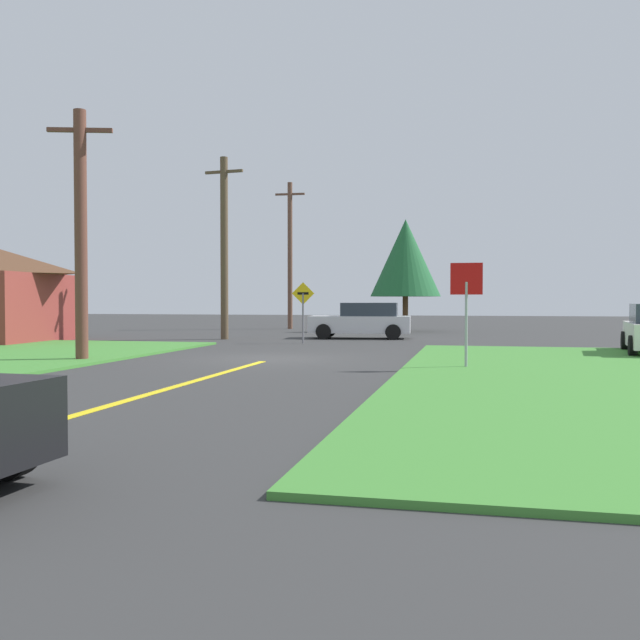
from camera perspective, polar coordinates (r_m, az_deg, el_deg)
ground_plane at (r=20.62m, az=-3.89°, el=-3.19°), size 120.00×120.00×0.00m
lane_stripe_center at (r=13.19m, az=-13.88°, el=-5.93°), size 0.20×14.00×0.01m
stop_sign at (r=17.65m, az=11.92°, el=2.10°), size 0.79×0.07×2.66m
car_approaching_junction at (r=31.51m, az=3.49°, el=-0.06°), size 4.65×2.21×1.62m
utility_pole_near at (r=20.82m, az=-19.03°, el=6.75°), size 1.76×0.62×7.07m
utility_pole_mid at (r=31.18m, az=-7.86°, el=6.00°), size 1.80×0.34×8.05m
utility_pole_far at (r=42.15m, az=-2.48°, el=5.45°), size 1.80×0.29×8.84m
direction_sign at (r=27.96m, az=-1.40°, el=1.21°), size 0.90×0.17×2.46m
oak_tree_left at (r=39.03m, az=7.03°, el=5.07°), size 3.90×3.90×6.24m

